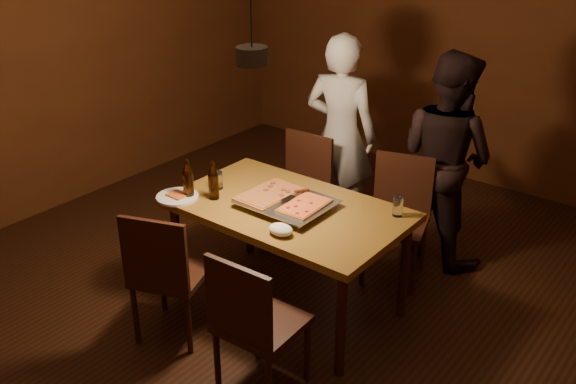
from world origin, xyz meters
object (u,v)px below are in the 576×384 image
Objects in this scene: dining_table at (288,216)px; chair_near_right at (252,315)px; chair_near_left at (164,265)px; plate_slice at (177,197)px; pizza_tray at (287,204)px; pendant_lamp at (252,54)px; chair_far_left at (301,181)px; beer_bottle_a at (188,179)px; chair_far_right at (399,206)px; beer_bottle_b at (213,180)px; diner_white at (340,135)px; diner_dark at (446,158)px.

dining_table is 3.09× the size of chair_near_right.
plate_slice is at bearing 105.24° from chair_near_left.
pizza_tray is at bearing 113.34° from chair_near_right.
pendant_lamp is (-0.07, -0.24, 1.08)m from dining_table.
pizza_tray is at bearing 117.78° from chair_far_left.
chair_far_right is at bearing 49.36° from beer_bottle_a.
dining_table is 2.77× the size of chair_near_left.
chair_far_left is at bearing 89.89° from beer_bottle_b.
chair_near_right is at bearing -27.33° from beer_bottle_a.
diner_white is at bearing -41.15° from chair_far_right.
beer_bottle_b reaches higher than chair_near_right.
beer_bottle_a reaches higher than dining_table.
beer_bottle_b reaches higher than chair_far_left.
beer_bottle_a is (-0.96, -1.12, 0.35)m from chair_far_right.
pizza_tray is (-0.38, 0.78, 0.24)m from chair_near_right.
dining_table is 1.36× the size of pendant_lamp.
beer_bottle_b is 1.36m from diner_white.
pendant_lamp is at bearing 11.31° from plate_slice.
chair_near_right is 1.15m from plate_slice.
chair_far_left is at bearing 115.58° from pizza_tray.
beer_bottle_a is 0.96× the size of plate_slice.
plate_slice is at bearing -133.27° from beer_bottle_a.
chair_near_left is 2.10× the size of beer_bottle_b.
chair_far_left is at bearing 45.66° from diner_dark.
chair_far_right is (0.36, 0.82, -0.14)m from dining_table.
diner_white is (0.22, 1.45, -0.07)m from beer_bottle_a.
diner_white is at bearing 69.65° from chair_near_left.
beer_bottle_a is at bearing 70.34° from diner_white.
chair_far_left is 1.01m from beer_bottle_b.
chair_near_left is 0.49× the size of pendant_lamp.
beer_bottle_b is 0.27m from plate_slice.
pizza_tray is at bearing 96.84° from diner_white.
chair_near_left is 0.34× the size of diner_dark.
chair_near_right is (0.02, -1.62, 0.00)m from chair_far_right.
chair_far_right is 0.85m from diner_white.
chair_near_left is 2.04× the size of beer_bottle_a.
chair_far_right reaches higher than plate_slice.
pizza_tray reaches higher than plate_slice.
chair_far_right is 0.48× the size of pendant_lamp.
chair_near_right is at bearing 103.07° from diner_dark.
diner_dark is at bearing 64.47° from pizza_tray.
beer_bottle_b is 1.75m from diner_dark.
beer_bottle_a is 0.16× the size of diner_white.
dining_table is at bearing 118.22° from chair_far_left.
diner_dark is (0.12, 0.45, 0.26)m from chair_far_right.
plate_slice is at bearing -168.69° from pendant_lamp.
chair_near_right is at bearing -23.60° from plate_slice.
plate_slice is at bearing 153.85° from chair_near_right.
diner_white is (-0.76, 1.95, 0.28)m from chair_near_right.
diner_dark is at bearing 55.59° from beer_bottle_a.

